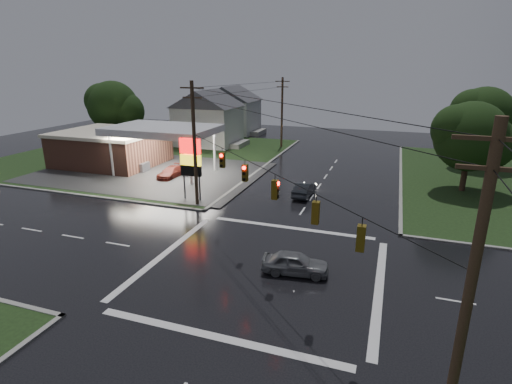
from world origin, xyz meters
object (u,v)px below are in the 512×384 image
(utility_pole_nw, at_px, (194,143))
(tree_ne_far, at_px, (485,117))
(house_far, at_px, (232,109))
(tree_ne_near, at_px, (472,137))
(pylon_sign, at_px, (191,159))
(utility_pole_n, at_px, (282,112))
(utility_pole_se, at_px, (469,295))
(house_near, at_px, (208,117))
(tree_nw_behind, at_px, (114,106))
(car_crossing, at_px, (295,263))
(car_pump, at_px, (171,172))
(car_north, at_px, (304,189))
(gas_station, at_px, (118,146))

(utility_pole_nw, height_order, tree_ne_far, utility_pole_nw)
(house_far, distance_m, tree_ne_near, 44.50)
(pylon_sign, height_order, utility_pole_n, utility_pole_n)
(utility_pole_se, distance_m, house_near, 54.77)
(tree_nw_behind, xyz_separation_m, car_crossing, (35.85, -29.89, -5.49))
(pylon_sign, bearing_deg, tree_ne_near, 25.01)
(pylon_sign, height_order, car_pump, pylon_sign)
(utility_pole_n, distance_m, tree_nw_behind, 25.63)
(utility_pole_se, distance_m, house_far, 65.55)
(car_crossing, bearing_deg, tree_nw_behind, 43.20)
(house_near, relative_size, tree_ne_far, 1.13)
(utility_pole_nw, xyz_separation_m, car_pump, (-7.08, 7.36, -5.10))
(utility_pole_se, xyz_separation_m, car_crossing, (-7.49, 9.61, -5.03))
(tree_ne_far, relative_size, car_north, 2.35)
(car_north, bearing_deg, utility_pole_se, 114.70)
(pylon_sign, bearing_deg, car_pump, 133.69)
(utility_pole_nw, height_order, tree_nw_behind, utility_pole_nw)
(utility_pole_nw, height_order, utility_pole_se, same)
(house_near, height_order, tree_nw_behind, tree_nw_behind)
(house_near, distance_m, car_crossing, 42.77)
(utility_pole_se, relative_size, tree_ne_far, 1.12)
(gas_station, height_order, car_north, gas_station)
(tree_ne_far, relative_size, car_crossing, 2.40)
(utility_pole_n, relative_size, house_near, 0.95)
(gas_station, relative_size, house_near, 2.37)
(house_far, distance_m, car_pump, 31.83)
(car_north, bearing_deg, pylon_sign, 27.90)
(utility_pole_nw, relative_size, house_far, 1.00)
(tree_nw_behind, xyz_separation_m, tree_ne_far, (50.99, 4.00, -0.00))
(utility_pole_se, height_order, house_far, utility_pole_se)
(car_crossing, bearing_deg, car_north, 3.57)
(tree_ne_near, distance_m, tree_ne_far, 12.39)
(house_near, relative_size, car_pump, 2.60)
(house_near, bearing_deg, car_crossing, -57.39)
(house_near, relative_size, tree_ne_near, 1.23)
(utility_pole_nw, distance_m, tree_nw_behind, 31.82)
(utility_pole_nw, relative_size, house_near, 1.00)
(house_far, relative_size, tree_ne_far, 1.13)
(utility_pole_n, bearing_deg, tree_nw_behind, -161.79)
(tree_nw_behind, bearing_deg, house_far, 56.56)
(utility_pole_se, distance_m, utility_pole_n, 51.16)
(utility_pole_nw, relative_size, car_pump, 2.59)
(utility_pole_se, xyz_separation_m, house_far, (-31.45, 57.50, -1.32))
(tree_ne_far, bearing_deg, tree_nw_behind, -175.51)
(tree_ne_near, bearing_deg, utility_pole_n, 145.90)
(utility_pole_nw, distance_m, utility_pole_se, 26.87)
(house_near, height_order, tree_ne_near, tree_ne_near)
(utility_pole_nw, bearing_deg, tree_ne_near, 27.86)
(tree_ne_near, distance_m, car_north, 17.12)
(tree_ne_far, height_order, car_north, tree_ne_far)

